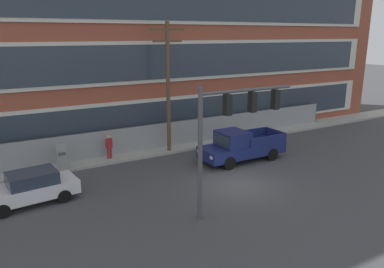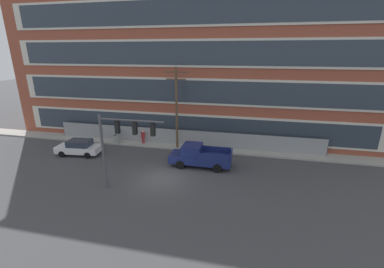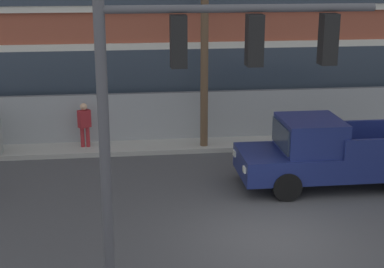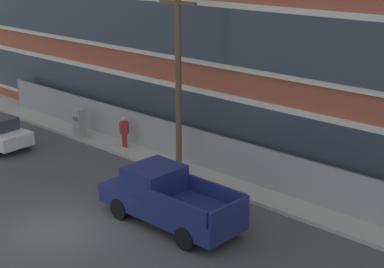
# 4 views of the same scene
# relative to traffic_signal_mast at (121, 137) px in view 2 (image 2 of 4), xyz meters

# --- Properties ---
(ground_plane) EXTENTS (160.00, 160.00, 0.00)m
(ground_plane) POSITION_rel_traffic_signal_mast_xyz_m (2.13, 2.10, -4.20)
(ground_plane) COLOR #424244
(sidewalk_building_side) EXTENTS (80.00, 2.07, 0.16)m
(sidewalk_building_side) POSITION_rel_traffic_signal_mast_xyz_m (2.13, 9.73, -4.12)
(sidewalk_building_side) COLOR #9E9B93
(sidewalk_building_side) RESTS_ON ground
(brick_mill_building) EXTENTS (43.73, 9.79, 19.67)m
(brick_mill_building) POSITION_rel_traffic_signal_mast_xyz_m (2.15, 15.37, 5.65)
(brick_mill_building) COLOR brown
(brick_mill_building) RESTS_ON ground
(chain_link_fence) EXTENTS (29.75, 0.06, 1.87)m
(chain_link_fence) POSITION_rel_traffic_signal_mast_xyz_m (1.75, 10.04, -3.24)
(chain_link_fence) COLOR gray
(chain_link_fence) RESTS_ON ground
(traffic_signal_mast) EXTENTS (4.90, 0.43, 5.77)m
(traffic_signal_mast) POSITION_rel_traffic_signal_mast_xyz_m (0.00, 0.00, 0.00)
(traffic_signal_mast) COLOR #4C4C51
(traffic_signal_mast) RESTS_ON ground
(pickup_truck_navy) EXTENTS (5.63, 2.14, 2.02)m
(pickup_truck_navy) POSITION_rel_traffic_signal_mast_xyz_m (4.66, 5.31, -3.24)
(pickup_truck_navy) COLOR navy
(pickup_truck_navy) RESTS_ON ground
(sedan_white) EXTENTS (4.49, 2.20, 1.56)m
(sedan_white) POSITION_rel_traffic_signal_mast_xyz_m (-7.69, 5.32, -3.40)
(sedan_white) COLOR silver
(sedan_white) RESTS_ON ground
(utility_pole_near_corner) EXTENTS (2.34, 0.26, 8.57)m
(utility_pole_near_corner) POSITION_rel_traffic_signal_mast_xyz_m (1.53, 9.10, 0.53)
(utility_pole_near_corner) COLOR brown
(utility_pole_near_corner) RESTS_ON ground
(electrical_cabinet) EXTENTS (0.59, 0.50, 1.63)m
(electrical_cabinet) POSITION_rel_traffic_signal_mast_xyz_m (-5.52, 9.00, -3.38)
(electrical_cabinet) COLOR #939993
(electrical_cabinet) RESTS_ON ground
(pedestrian_near_cabinet) EXTENTS (0.47, 0.42, 1.69)m
(pedestrian_near_cabinet) POSITION_rel_traffic_signal_mast_xyz_m (-2.52, 9.45, -3.22)
(pedestrian_near_cabinet) COLOR maroon
(pedestrian_near_cabinet) RESTS_ON ground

